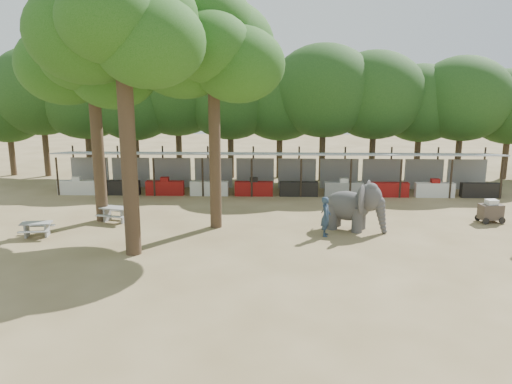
{
  "coord_description": "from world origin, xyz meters",
  "views": [
    {
      "loc": [
        -0.25,
        -17.56,
        7.04
      ],
      "look_at": [
        -1.0,
        5.0,
        2.0
      ],
      "focal_mm": 35.0,
      "sensor_mm": 36.0,
      "label": 1
    }
  ],
  "objects_px": {
    "elephant": "(355,206)",
    "picnic_table_near": "(37,227)",
    "handler": "(326,216)",
    "cart_back": "(491,211)",
    "picnic_table_far": "(116,212)",
    "yard_tree_center": "(119,23)",
    "yard_tree_left": "(90,56)",
    "yard_tree_back": "(211,47)"
  },
  "relations": [
    {
      "from": "elephant",
      "to": "picnic_table_near",
      "type": "relative_size",
      "value": 2.09
    },
    {
      "from": "handler",
      "to": "cart_back",
      "type": "distance_m",
      "value": 8.99
    },
    {
      "from": "handler",
      "to": "picnic_table_near",
      "type": "height_order",
      "value": "handler"
    },
    {
      "from": "picnic_table_near",
      "to": "elephant",
      "type": "bearing_deg",
      "value": -2.63
    },
    {
      "from": "handler",
      "to": "picnic_table_far",
      "type": "bearing_deg",
      "value": 86.52
    },
    {
      "from": "yard_tree_center",
      "to": "yard_tree_left",
      "type": "bearing_deg",
      "value": 120.96
    },
    {
      "from": "picnic_table_far",
      "to": "yard_tree_center",
      "type": "bearing_deg",
      "value": -51.02
    },
    {
      "from": "yard_tree_left",
      "to": "yard_tree_center",
      "type": "relative_size",
      "value": 0.92
    },
    {
      "from": "handler",
      "to": "picnic_table_near",
      "type": "distance_m",
      "value": 13.36
    },
    {
      "from": "yard_tree_center",
      "to": "handler",
      "type": "height_order",
      "value": "yard_tree_center"
    },
    {
      "from": "yard_tree_back",
      "to": "handler",
      "type": "bearing_deg",
      "value": -15.22
    },
    {
      "from": "cart_back",
      "to": "elephant",
      "type": "bearing_deg",
      "value": -177.02
    },
    {
      "from": "yard_tree_left",
      "to": "yard_tree_center",
      "type": "distance_m",
      "value": 5.92
    },
    {
      "from": "yard_tree_back",
      "to": "handler",
      "type": "relative_size",
      "value": 6.12
    },
    {
      "from": "handler",
      "to": "yard_tree_center",
      "type": "bearing_deg",
      "value": 114.47
    },
    {
      "from": "yard_tree_back",
      "to": "picnic_table_near",
      "type": "xyz_separation_m",
      "value": [
        -7.97,
        -2.04,
        -8.1
      ]
    },
    {
      "from": "yard_tree_back",
      "to": "yard_tree_left",
      "type": "bearing_deg",
      "value": 170.54
    },
    {
      "from": "handler",
      "to": "picnic_table_far",
      "type": "distance_m",
      "value": 10.67
    },
    {
      "from": "handler",
      "to": "picnic_table_far",
      "type": "height_order",
      "value": "handler"
    },
    {
      "from": "yard_tree_back",
      "to": "picnic_table_far",
      "type": "relative_size",
      "value": 6.31
    },
    {
      "from": "yard_tree_center",
      "to": "picnic_table_far",
      "type": "height_order",
      "value": "yard_tree_center"
    },
    {
      "from": "yard_tree_center",
      "to": "cart_back",
      "type": "relative_size",
      "value": 9.12
    },
    {
      "from": "yard_tree_back",
      "to": "cart_back",
      "type": "relative_size",
      "value": 8.61
    },
    {
      "from": "yard_tree_back",
      "to": "handler",
      "type": "height_order",
      "value": "yard_tree_back"
    },
    {
      "from": "yard_tree_left",
      "to": "cart_back",
      "type": "xyz_separation_m",
      "value": [
        19.99,
        0.09,
        -7.62
      ]
    },
    {
      "from": "yard_tree_back",
      "to": "cart_back",
      "type": "height_order",
      "value": "yard_tree_back"
    },
    {
      "from": "yard_tree_back",
      "to": "picnic_table_far",
      "type": "height_order",
      "value": "yard_tree_back"
    },
    {
      "from": "picnic_table_far",
      "to": "picnic_table_near",
      "type": "bearing_deg",
      "value": -123.12
    },
    {
      "from": "yard_tree_left",
      "to": "elephant",
      "type": "height_order",
      "value": "yard_tree_left"
    },
    {
      "from": "picnic_table_far",
      "to": "handler",
      "type": "bearing_deg",
      "value": 3.35
    },
    {
      "from": "yard_tree_center",
      "to": "picnic_table_near",
      "type": "bearing_deg",
      "value": 158.46
    },
    {
      "from": "elephant",
      "to": "handler",
      "type": "height_order",
      "value": "elephant"
    },
    {
      "from": "yard_tree_center",
      "to": "elephant",
      "type": "distance_m",
      "value": 13.18
    },
    {
      "from": "yard_tree_left",
      "to": "picnic_table_far",
      "type": "bearing_deg",
      "value": -24.63
    },
    {
      "from": "yard_tree_left",
      "to": "yard_tree_back",
      "type": "relative_size",
      "value": 0.97
    },
    {
      "from": "picnic_table_near",
      "to": "cart_back",
      "type": "distance_m",
      "value": 22.17
    },
    {
      "from": "picnic_table_far",
      "to": "cart_back",
      "type": "bearing_deg",
      "value": 15.94
    },
    {
      "from": "handler",
      "to": "elephant",
      "type": "bearing_deg",
      "value": -47.63
    },
    {
      "from": "yard_tree_center",
      "to": "cart_back",
      "type": "distance_m",
      "value": 19.72
    },
    {
      "from": "yard_tree_back",
      "to": "picnic_table_near",
      "type": "relative_size",
      "value": 7.46
    },
    {
      "from": "elephant",
      "to": "picnic_table_near",
      "type": "distance_m",
      "value": 14.91
    },
    {
      "from": "yard_tree_back",
      "to": "picnic_table_near",
      "type": "height_order",
      "value": "yard_tree_back"
    }
  ]
}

